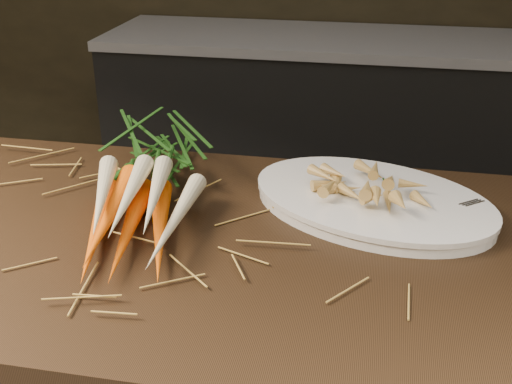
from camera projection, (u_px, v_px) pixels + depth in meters
The scene contains 6 objects.
back_counter at pixel (313, 128), 2.93m from camera, with size 1.82×0.62×0.84m.
straw_bedding at pixel (26, 213), 1.10m from camera, with size 1.40×0.60×0.02m, color olive, non-canonical shape.
root_veg_bunch at pixel (143, 172), 1.16m from camera, with size 0.29×0.59×0.11m.
serving_platter at pixel (372, 203), 1.13m from camera, with size 0.44×0.29×0.02m, color white, non-canonical shape.
roasted_veg_heap at pixel (373, 184), 1.12m from camera, with size 0.21×0.16×0.05m, color #B27B42, non-canonical shape.
serving_fork at pixel (455, 224), 1.04m from camera, with size 0.01×0.16×0.00m, color silver.
Camera 1 is at (0.58, -0.58, 1.42)m, focal length 45.00 mm.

